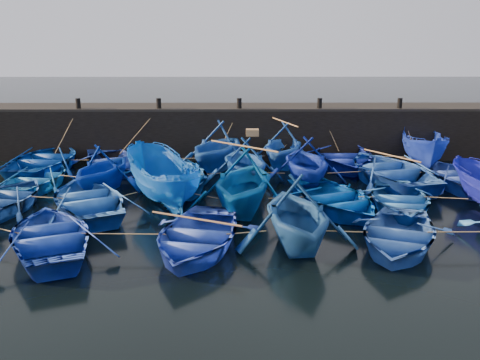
{
  "coord_description": "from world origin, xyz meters",
  "views": [
    {
      "loc": [
        -0.12,
        -16.97,
        6.37
      ],
      "look_at": [
        0.0,
        3.2,
        0.7
      ],
      "focal_mm": 40.0,
      "sensor_mm": 36.0,
      "label": 1
    }
  ],
  "objects_px": {
    "boat_8": "(171,175)",
    "wooden_crate": "(252,133)",
    "boat_0": "(46,160)",
    "boat_13": "(4,199)"
  },
  "relations": [
    {
      "from": "boat_0",
      "to": "boat_8",
      "type": "height_order",
      "value": "boat_8"
    },
    {
      "from": "boat_8",
      "to": "wooden_crate",
      "type": "height_order",
      "value": "wooden_crate"
    },
    {
      "from": "boat_0",
      "to": "boat_8",
      "type": "relative_size",
      "value": 0.95
    },
    {
      "from": "boat_8",
      "to": "boat_13",
      "type": "xyz_separation_m",
      "value": [
        -5.76,
        -2.84,
        -0.12
      ]
    },
    {
      "from": "boat_8",
      "to": "wooden_crate",
      "type": "relative_size",
      "value": 10.95
    },
    {
      "from": "wooden_crate",
      "to": "boat_8",
      "type": "bearing_deg",
      "value": -171.78
    },
    {
      "from": "boat_0",
      "to": "boat_13",
      "type": "bearing_deg",
      "value": 98.54
    },
    {
      "from": "boat_8",
      "to": "wooden_crate",
      "type": "distance_m",
      "value": 3.79
    },
    {
      "from": "boat_13",
      "to": "wooden_crate",
      "type": "relative_size",
      "value": 8.67
    },
    {
      "from": "boat_8",
      "to": "wooden_crate",
      "type": "xyz_separation_m",
      "value": [
        3.36,
        0.49,
        1.68
      ]
    }
  ]
}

